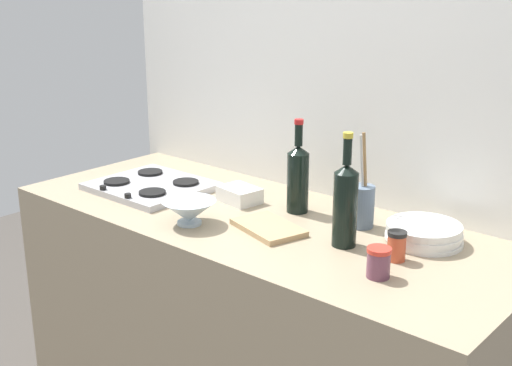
{
  "coord_description": "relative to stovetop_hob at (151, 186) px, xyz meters",
  "views": [
    {
      "loc": [
        1.38,
        -1.59,
        1.68
      ],
      "look_at": [
        0.0,
        0.0,
        1.02
      ],
      "focal_mm": 47.06,
      "sensor_mm": 36.0,
      "label": 1
    }
  ],
  "objects": [
    {
      "name": "mixing_bowl",
      "position": [
        0.38,
        -0.16,
        0.03
      ],
      "size": [
        0.18,
        0.18,
        0.08
      ],
      "color": "silver",
      "rests_on": "counter_block"
    },
    {
      "name": "utensil_crock",
      "position": [
        0.81,
        0.19,
        0.06
      ],
      "size": [
        0.08,
        0.08,
        0.31
      ],
      "color": "slate",
      "rests_on": "counter_block"
    },
    {
      "name": "stovetop_hob",
      "position": [
        0.0,
        0.0,
        0.0
      ],
      "size": [
        0.41,
        0.37,
        0.04
      ],
      "color": "#B2B2B7",
      "rests_on": "counter_block"
    },
    {
      "name": "wine_bottle_leftmost",
      "position": [
        0.86,
        0.02,
        0.12
      ],
      "size": [
        0.07,
        0.07,
        0.35
      ],
      "color": "black",
      "rests_on": "counter_block"
    },
    {
      "name": "counter_block",
      "position": [
        0.5,
        0.03,
        -0.46
      ],
      "size": [
        1.8,
        0.7,
        0.9
      ],
      "primitive_type": "cube",
      "color": "tan",
      "rests_on": "ground"
    },
    {
      "name": "condiment_jar_front",
      "position": [
        1.03,
        0.02,
        0.03
      ],
      "size": [
        0.06,
        0.06,
        0.09
      ],
      "color": "#C64C2D",
      "rests_on": "counter_block"
    },
    {
      "name": "butter_dish",
      "position": [
        0.35,
        0.11,
        0.01
      ],
      "size": [
        0.16,
        0.13,
        0.05
      ],
      "primitive_type": "cube",
      "rotation": [
        0.0,
        0.0,
        -0.16
      ],
      "color": "white",
      "rests_on": "counter_block"
    },
    {
      "name": "cutting_board",
      "position": [
        0.61,
        -0.04,
        -0.0
      ],
      "size": [
        0.27,
        0.21,
        0.02
      ],
      "primitive_type": "cube",
      "rotation": [
        0.0,
        0.0,
        -0.28
      ],
      "color": "tan",
      "rests_on": "counter_block"
    },
    {
      "name": "wine_bottle_mid_left",
      "position": [
        0.57,
        0.16,
        0.11
      ],
      "size": [
        0.07,
        0.07,
        0.32
      ],
      "color": "black",
      "rests_on": "counter_block"
    },
    {
      "name": "backsplash_panel",
      "position": [
        0.5,
        0.41,
        0.32
      ],
      "size": [
        1.9,
        0.06,
        2.46
      ],
      "primitive_type": "cube",
      "color": "white",
      "rests_on": "ground"
    },
    {
      "name": "condiment_jar_rear",
      "position": [
        1.05,
        -0.11,
        0.03
      ],
      "size": [
        0.07,
        0.07,
        0.08
      ],
      "color": "#66384C",
      "rests_on": "counter_block"
    },
    {
      "name": "plate_stack",
      "position": [
        1.03,
        0.19,
        0.02
      ],
      "size": [
        0.23,
        0.23,
        0.06
      ],
      "color": "white",
      "rests_on": "counter_block"
    }
  ]
}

